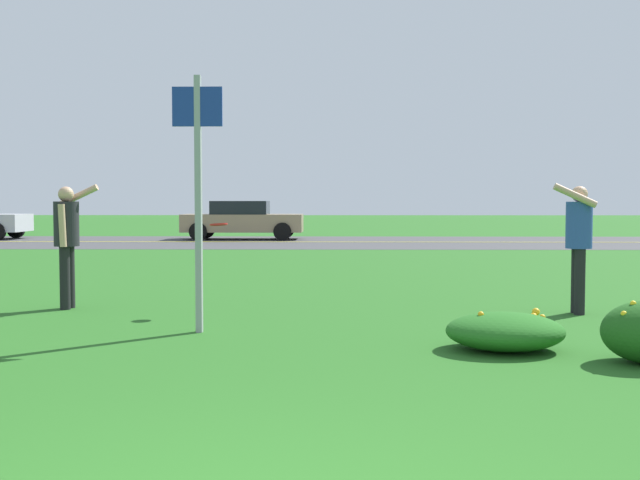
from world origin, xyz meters
TOP-DOWN VIEW (x-y plane):
  - ground_plane at (0.00, 12.27)m, footprint 120.00×120.00m
  - highway_strip at (0.00, 24.55)m, footprint 120.00×8.40m
  - highway_center_stripe at (0.00, 24.55)m, footprint 120.00×0.16m
  - daylily_clump_front_left at (2.08, 4.64)m, footprint 1.18×1.02m
  - sign_post_near_path at (-1.17, 5.64)m, footprint 0.56×0.10m
  - person_thrower_dark_shirt at (-3.32, 7.52)m, footprint 0.57×0.50m
  - person_catcher_blue_shirt at (3.57, 7.17)m, footprint 0.57×0.50m
  - frisbee_red at (-1.18, 7.21)m, footprint 0.24×0.24m
  - car_tan_center_left at (-3.14, 26.44)m, footprint 4.50×2.00m

SIDE VIEW (x-z plane):
  - ground_plane at x=0.00m, z-range 0.00..0.00m
  - highway_strip at x=0.00m, z-range 0.00..0.01m
  - highway_center_stripe at x=0.00m, z-range 0.01..0.01m
  - daylily_clump_front_left at x=2.08m, z-range -0.01..0.39m
  - car_tan_center_left at x=-3.14m, z-range 0.01..1.46m
  - person_catcher_blue_shirt at x=3.57m, z-range 0.15..1.87m
  - person_thrower_dark_shirt at x=-3.32m, z-range 0.15..1.87m
  - frisbee_red at x=-1.18m, z-range 1.15..1.20m
  - sign_post_near_path at x=-1.17m, z-range 0.29..3.19m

